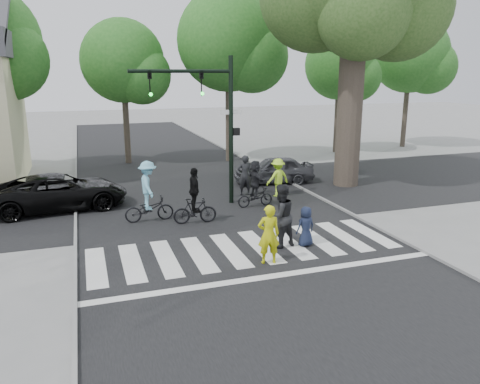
% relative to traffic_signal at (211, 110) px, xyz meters
% --- Properties ---
extents(ground, '(120.00, 120.00, 0.00)m').
position_rel_traffic_signal_xyz_m(ground, '(-0.35, -6.20, -3.90)').
color(ground, gray).
rests_on(ground, ground).
extents(road_stem, '(10.00, 70.00, 0.01)m').
position_rel_traffic_signal_xyz_m(road_stem, '(-0.35, -1.20, -3.90)').
color(road_stem, black).
rests_on(road_stem, ground).
extents(road_cross, '(70.00, 10.00, 0.01)m').
position_rel_traffic_signal_xyz_m(road_cross, '(-0.35, 1.80, -3.89)').
color(road_cross, black).
rests_on(road_cross, ground).
extents(curb_left, '(0.10, 70.00, 0.10)m').
position_rel_traffic_signal_xyz_m(curb_left, '(-5.40, -1.20, -3.85)').
color(curb_left, gray).
rests_on(curb_left, ground).
extents(curb_right, '(0.10, 70.00, 0.10)m').
position_rel_traffic_signal_xyz_m(curb_right, '(4.70, -1.20, -3.85)').
color(curb_right, gray).
rests_on(curb_right, ground).
extents(crosswalk, '(10.00, 3.85, 0.01)m').
position_rel_traffic_signal_xyz_m(crosswalk, '(-0.35, -5.54, -3.89)').
color(crosswalk, silver).
rests_on(crosswalk, ground).
extents(traffic_signal, '(4.45, 0.29, 6.00)m').
position_rel_traffic_signal_xyz_m(traffic_signal, '(0.00, 0.00, 0.00)').
color(traffic_signal, black).
rests_on(traffic_signal, ground).
extents(bg_tree_2, '(5.04, 4.80, 8.40)m').
position_rel_traffic_signal_xyz_m(bg_tree_2, '(-2.11, 10.42, 1.88)').
color(bg_tree_2, brown).
rests_on(bg_tree_2, ground).
extents(bg_tree_3, '(6.30, 6.00, 10.20)m').
position_rel_traffic_signal_xyz_m(bg_tree_3, '(3.95, 9.07, 3.04)').
color(bg_tree_3, brown).
rests_on(bg_tree_3, ground).
extents(bg_tree_4, '(4.83, 4.60, 8.15)m').
position_rel_traffic_signal_xyz_m(bg_tree_4, '(11.88, 9.93, 1.73)').
color(bg_tree_4, brown).
rests_on(bg_tree_4, ground).
extents(bg_tree_5, '(5.67, 5.40, 9.30)m').
position_rel_traffic_signal_xyz_m(bg_tree_5, '(17.92, 10.50, 2.46)').
color(bg_tree_5, brown).
rests_on(bg_tree_5, ground).
extents(pedestrian_woman, '(0.70, 0.52, 1.75)m').
position_rel_traffic_signal_xyz_m(pedestrian_woman, '(-0.11, -6.50, -3.03)').
color(pedestrian_woman, '#C2C80F').
rests_on(pedestrian_woman, ground).
extents(pedestrian_child, '(0.68, 0.50, 1.29)m').
position_rel_traffic_signal_xyz_m(pedestrian_child, '(1.53, -5.59, -3.26)').
color(pedestrian_child, '#19213B').
rests_on(pedestrian_child, ground).
extents(pedestrian_adult, '(1.14, 0.98, 2.03)m').
position_rel_traffic_signal_xyz_m(pedestrian_adult, '(0.73, -5.39, -2.88)').
color(pedestrian_adult, black).
rests_on(pedestrian_adult, ground).
extents(cyclist_left, '(1.79, 1.17, 2.26)m').
position_rel_traffic_signal_xyz_m(cyclist_left, '(-2.80, -1.44, -2.92)').
color(cyclist_left, black).
rests_on(cyclist_left, ground).
extents(cyclist_mid, '(1.61, 0.99, 2.06)m').
position_rel_traffic_signal_xyz_m(cyclist_mid, '(-1.26, -2.22, -3.05)').
color(cyclist_mid, black).
rests_on(cyclist_mid, ground).
extents(cyclist_right, '(1.55, 1.44, 1.92)m').
position_rel_traffic_signal_xyz_m(cyclist_right, '(1.60, -0.86, -3.04)').
color(cyclist_right, black).
rests_on(cyclist_right, ground).
extents(car_suv, '(5.44, 2.96, 1.45)m').
position_rel_traffic_signal_xyz_m(car_suv, '(-5.95, 1.29, -3.18)').
color(car_suv, black).
rests_on(car_suv, ground).
extents(car_grey, '(4.09, 2.10, 1.33)m').
position_rel_traffic_signal_xyz_m(car_grey, '(3.95, 2.81, -3.23)').
color(car_grey, '#3A3B3F').
rests_on(car_grey, ground).
extents(bystander_hivis, '(1.20, 0.85, 1.70)m').
position_rel_traffic_signal_xyz_m(bystander_hivis, '(3.12, 0.37, -3.05)').
color(bystander_hivis, '#C2FF31').
rests_on(bystander_hivis, ground).
extents(bystander_dark, '(0.72, 0.53, 1.82)m').
position_rel_traffic_signal_xyz_m(bystander_dark, '(1.80, 1.03, -2.99)').
color(bystander_dark, black).
rests_on(bystander_dark, ground).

